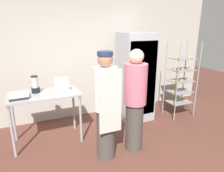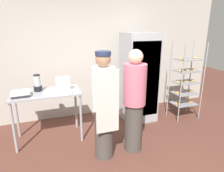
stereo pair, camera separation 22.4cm
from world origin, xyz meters
name	(u,v)px [view 1 (the left image)]	position (x,y,z in m)	size (l,w,h in m)	color
ground_plane	(138,167)	(0.00, 0.00, 0.00)	(14.00, 14.00, 0.00)	brown
back_wall	(90,52)	(0.00, 2.25, 1.50)	(6.40, 0.12, 2.99)	#B7B2A8
refrigerator	(135,77)	(0.81, 1.55, 0.97)	(0.69, 0.69, 1.94)	#9EA0A5
baking_rack	(181,80)	(1.84, 1.25, 0.86)	(0.60, 0.45, 1.75)	#93969B
prep_counter	(45,100)	(-1.16, 1.30, 0.82)	(1.19, 0.63, 0.94)	#9EA0A5
donut_box	(63,91)	(-0.86, 1.15, 0.99)	(0.25, 0.23, 0.28)	silver
blender_pitcher	(35,85)	(-1.29, 1.41, 1.07)	(0.14, 0.14, 0.30)	black
binder_stack	(19,96)	(-1.56, 1.20, 0.98)	(0.30, 0.24, 0.09)	#232328
person_baker	(106,106)	(-0.34, 0.45, 0.90)	(0.36, 0.38, 1.72)	#47423D
person_customer	(135,101)	(0.18, 0.47, 0.88)	(0.37, 0.37, 1.73)	#47423D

